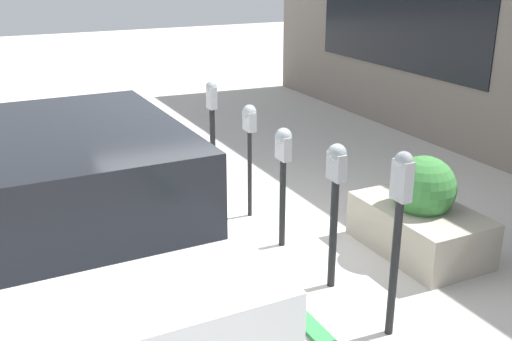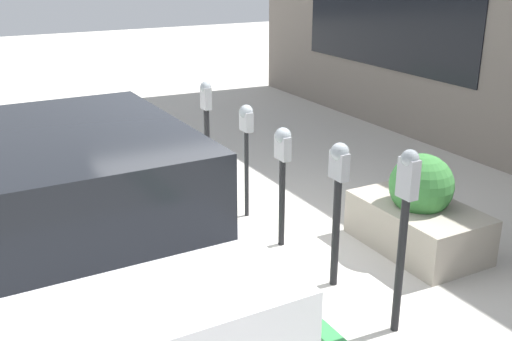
% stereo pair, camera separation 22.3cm
% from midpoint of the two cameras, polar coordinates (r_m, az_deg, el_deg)
% --- Properties ---
extents(ground_plane, '(40.00, 40.00, 0.00)m').
position_cam_midpoint_polar(ground_plane, '(6.28, -2.07, -7.90)').
color(ground_plane, beige).
extents(curb_strip, '(14.55, 0.16, 0.04)m').
position_cam_midpoint_polar(curb_strip, '(6.24, -2.74, -7.90)').
color(curb_strip, '#338C47').
rests_on(curb_strip, ground_plane).
extents(parking_meter_nearest, '(0.16, 0.14, 1.57)m').
position_cam_midpoint_polar(parking_meter_nearest, '(4.72, 12.70, -3.86)').
color(parking_meter_nearest, black).
rests_on(parking_meter_nearest, ground_plane).
extents(parking_meter_second, '(0.20, 0.17, 1.39)m').
position_cam_midpoint_polar(parking_meter_second, '(5.35, 6.64, -1.58)').
color(parking_meter_second, black).
rests_on(parking_meter_second, ground_plane).
extents(parking_meter_middle, '(0.20, 0.17, 1.30)m').
position_cam_midpoint_polar(parking_meter_middle, '(6.09, 1.52, 0.90)').
color(parking_meter_middle, black).
rests_on(parking_meter_middle, ground_plane).
extents(parking_meter_fourth, '(0.19, 0.16, 1.35)m').
position_cam_midpoint_polar(parking_meter_fourth, '(6.79, -1.87, 3.74)').
color(parking_meter_fourth, black).
rests_on(parking_meter_fourth, ground_plane).
extents(parking_meter_farthest, '(0.16, 0.14, 1.45)m').
position_cam_midpoint_polar(parking_meter_farthest, '(7.64, -5.57, 4.82)').
color(parking_meter_farthest, black).
rests_on(parking_meter_farthest, ground_plane).
extents(planter_box, '(1.39, 0.85, 1.04)m').
position_cam_midpoint_polar(planter_box, '(6.43, 14.27, -3.96)').
color(planter_box, '#A39989').
rests_on(planter_box, ground_plane).
extents(parked_car_front, '(4.39, 2.07, 1.66)m').
position_cam_midpoint_polar(parked_car_front, '(5.20, -18.19, -4.60)').
color(parked_car_front, silver).
rests_on(parked_car_front, ground_plane).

